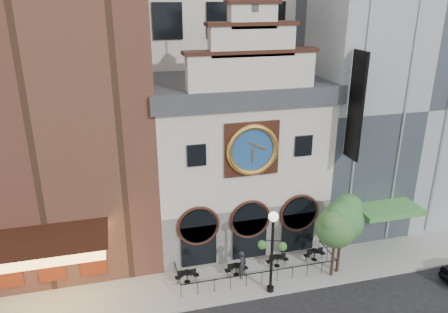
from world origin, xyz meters
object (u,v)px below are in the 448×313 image
(bistro_0, at_px, (187,276))
(bistro_3, at_px, (315,254))
(lamppost, at_px, (272,243))
(pedestrian, at_px, (242,264))
(tree_right, at_px, (343,218))
(bistro_2, at_px, (277,260))
(tree_left, at_px, (337,225))
(bistro_1, at_px, (236,269))

(bistro_0, relative_size, bistro_3, 1.00)
(bistro_3, xyz_separation_m, lamppost, (-4.21, -2.45, 3.01))
(pedestrian, relative_size, tree_right, 0.35)
(bistro_3, bearing_deg, bistro_2, -179.21)
(lamppost, distance_m, tree_right, 5.28)
(tree_left, distance_m, tree_right, 0.71)
(bistro_0, distance_m, bistro_2, 6.35)
(bistro_3, distance_m, tree_left, 3.87)
(bistro_0, relative_size, pedestrian, 0.81)
(bistro_1, distance_m, bistro_2, 3.03)
(bistro_0, height_order, bistro_2, same)
(bistro_1, bearing_deg, tree_left, -14.29)
(bistro_0, xyz_separation_m, tree_right, (10.14, -1.34, 3.59))
(bistro_3, bearing_deg, pedestrian, -173.77)
(lamppost, bearing_deg, bistro_0, 179.17)
(bistro_3, xyz_separation_m, tree_right, (0.96, -1.58, 3.59))
(bistro_2, bearing_deg, pedestrian, -168.18)
(tree_right, bearing_deg, pedestrian, 171.38)
(bistro_3, xyz_separation_m, tree_left, (0.37, -1.89, 3.36))
(bistro_3, bearing_deg, tree_right, -58.68)
(pedestrian, distance_m, lamppost, 3.38)
(bistro_3, relative_size, tree_right, 0.29)
(lamppost, distance_m, tree_left, 4.62)
(bistro_1, xyz_separation_m, pedestrian, (0.33, -0.29, 0.51))
(bistro_2, relative_size, bistro_3, 1.00)
(bistro_0, bearing_deg, bistro_3, 1.54)
(bistro_3, distance_m, pedestrian, 5.57)
(bistro_3, height_order, lamppost, lamppost)
(bistro_0, height_order, pedestrian, pedestrian)
(bistro_2, bearing_deg, bistro_0, -178.13)
(lamppost, xyz_separation_m, tree_left, (4.58, 0.56, 0.35))
(bistro_2, relative_size, tree_right, 0.29)
(bistro_2, distance_m, bistro_3, 2.82)
(lamppost, bearing_deg, pedestrian, 148.38)
(bistro_1, xyz_separation_m, bistro_2, (3.02, 0.27, 0.00))
(bistro_0, distance_m, bistro_3, 9.18)
(bistro_2, relative_size, pedestrian, 0.81)
(bistro_3, height_order, tree_left, tree_left)
(bistro_0, distance_m, tree_left, 10.25)
(pedestrian, height_order, tree_right, tree_right)
(tree_right, bearing_deg, tree_left, -152.88)
(pedestrian, relative_size, lamppost, 0.35)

